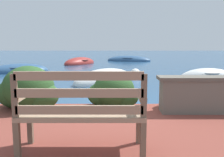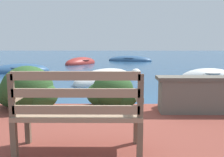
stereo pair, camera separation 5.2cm
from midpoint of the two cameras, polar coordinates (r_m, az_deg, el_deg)
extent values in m
plane|color=navy|center=(5.05, 0.78, -8.23)|extent=(80.00, 80.00, 0.00)
cube|color=brown|center=(3.22, -18.25, -10.47)|extent=(0.06, 0.06, 0.40)
cube|color=brown|center=(3.07, 6.04, -11.01)|extent=(0.06, 0.06, 0.40)
cube|color=brown|center=(2.85, -20.99, -13.08)|extent=(0.06, 0.06, 0.40)
cube|color=brown|center=(2.68, 6.93, -13.95)|extent=(0.06, 0.06, 0.40)
cube|color=gray|center=(2.81, -6.99, -8.04)|extent=(1.37, 0.48, 0.05)
cube|color=gray|center=(2.58, -7.63, -7.10)|extent=(1.30, 0.04, 0.09)
cube|color=gray|center=(2.54, -7.70, -3.30)|extent=(1.30, 0.04, 0.09)
cube|color=gray|center=(2.51, -7.78, 0.61)|extent=(1.30, 0.04, 0.09)
cube|color=brown|center=(2.72, -21.51, -3.70)|extent=(0.06, 0.04, 0.45)
cube|color=brown|center=(2.54, 7.12, -3.99)|extent=(0.06, 0.04, 0.45)
cube|color=gray|center=(2.92, -19.93, -3.73)|extent=(0.07, 0.43, 0.05)
cube|color=gray|center=(2.76, 6.60, -3.98)|extent=(0.07, 0.43, 0.05)
cube|color=#666056|center=(4.76, 24.59, -3.72)|extent=(2.24, 0.35, 0.57)
ellipsoid|color=#284C23|center=(4.81, -18.43, -1.94)|extent=(0.93, 0.84, 0.79)
ellipsoid|color=#284C23|center=(4.98, -20.92, -3.08)|extent=(0.70, 0.63, 0.56)
ellipsoid|color=#284C23|center=(4.72, -15.85, -3.75)|extent=(0.65, 0.59, 0.51)
ellipsoid|color=#284C23|center=(4.69, 0.50, -2.60)|extent=(0.78, 0.70, 0.66)
ellipsoid|color=#284C23|center=(4.77, -2.07, -3.61)|extent=(0.58, 0.52, 0.47)
ellipsoid|color=#284C23|center=(4.68, 2.88, -4.09)|extent=(0.54, 0.49, 0.43)
ellipsoid|color=#284C23|center=(4.80, 16.71, -3.09)|extent=(0.70, 0.63, 0.60)
ellipsoid|color=#284C23|center=(4.81, 14.29, -4.02)|extent=(0.53, 0.47, 0.42)
ellipsoid|color=#284C23|center=(4.84, 18.77, -4.36)|extent=(0.49, 0.44, 0.39)
ellipsoid|color=silver|center=(9.15, -1.49, -0.36)|extent=(2.69, 2.99, 0.84)
torus|color=gray|center=(9.12, -1.50, 1.08)|extent=(1.52, 1.52, 0.07)
cube|color=#846647|center=(9.46, 0.26, 1.16)|extent=(0.74, 0.62, 0.04)
cube|color=#846647|center=(8.84, -3.06, 0.65)|extent=(0.74, 0.62, 0.04)
ellipsoid|color=silver|center=(10.42, 21.20, 0.10)|extent=(2.32, 1.22, 0.77)
torus|color=gray|center=(10.39, 21.26, 1.26)|extent=(1.06, 1.06, 0.07)
cube|color=#846647|center=(10.24, 19.62, 1.08)|extent=(0.22, 0.74, 0.04)
cube|color=#846647|center=(10.53, 22.57, 1.11)|extent=(0.22, 0.74, 0.04)
ellipsoid|color=#2D517A|center=(12.84, -20.05, 1.59)|extent=(2.96, 2.09, 0.74)
torus|color=#2D4157|center=(12.82, -20.10, 2.49)|extent=(1.64, 1.64, 0.07)
cube|color=#846647|center=(12.84, -21.89, 2.27)|extent=(0.45, 1.01, 0.04)
cube|color=#846647|center=(12.82, -18.59, 2.43)|extent=(0.45, 1.01, 0.04)
ellipsoid|color=#9E2D28|center=(16.85, -7.07, 3.50)|extent=(2.45, 2.94, 0.80)
torus|color=brown|center=(16.83, -7.08, 4.25)|extent=(1.61, 1.61, 0.07)
cube|color=#846647|center=(17.15, -6.20, 4.24)|extent=(0.85, 0.60, 0.04)
cube|color=#846647|center=(16.57, -7.84, 4.07)|extent=(0.85, 0.60, 0.04)
ellipsoid|color=#2D517A|center=(19.46, 4.18, 4.16)|extent=(3.57, 2.01, 0.73)
torus|color=#2D4157|center=(19.44, 4.18, 4.75)|extent=(1.54, 1.54, 0.07)
cube|color=#846647|center=(19.53, 2.72, 4.69)|extent=(0.35, 1.02, 0.04)
cube|color=#846647|center=(19.38, 5.42, 4.63)|extent=(0.35, 1.02, 0.04)
sphere|color=white|center=(11.02, 5.62, 1.14)|extent=(0.44, 0.44, 0.44)
torus|color=navy|center=(11.02, 5.62, 1.14)|extent=(0.49, 0.49, 0.05)
camera|label=1|loc=(0.03, -89.82, 0.03)|focal=40.00mm
camera|label=2|loc=(0.03, 90.18, -0.03)|focal=40.00mm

